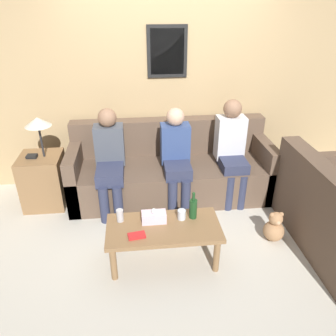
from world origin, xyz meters
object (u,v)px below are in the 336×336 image
at_px(person_middle, 176,154).
at_px(person_right, 232,147).
at_px(coffee_table, 164,231).
at_px(couch_main, 171,171).
at_px(teddy_bear, 274,228).
at_px(wine_bottle, 193,208).
at_px(drinking_glass, 182,215).
at_px(person_left, 110,157).

bearing_deg(person_middle, person_right, 4.21).
xyz_separation_m(coffee_table, person_right, (0.93, 1.08, 0.33)).
height_order(couch_main, teddy_bear, couch_main).
bearing_deg(wine_bottle, teddy_bear, 3.80).
bearing_deg(person_right, drinking_glass, -127.38).
height_order(coffee_table, drinking_glass, drinking_glass).
bearing_deg(wine_bottle, person_middle, 92.76).
bearing_deg(coffee_table, person_middle, 76.32).
height_order(drinking_glass, teddy_bear, drinking_glass).
height_order(couch_main, person_left, person_left).
distance_m(drinking_glass, person_middle, 0.95).
xyz_separation_m(drinking_glass, person_left, (-0.71, 0.94, 0.19)).
bearing_deg(teddy_bear, wine_bottle, -176.20).
bearing_deg(teddy_bear, person_right, 105.14).
bearing_deg(couch_main, person_left, -165.54).
height_order(person_middle, teddy_bear, person_middle).
bearing_deg(drinking_glass, couch_main, 88.62).
xyz_separation_m(couch_main, wine_bottle, (0.08, -1.12, 0.19)).
xyz_separation_m(person_middle, teddy_bear, (0.92, -0.86, -0.49)).
height_order(couch_main, drinking_glass, couch_main).
relative_size(wine_bottle, person_right, 0.22).
bearing_deg(person_middle, drinking_glass, -94.13).
xyz_separation_m(drinking_glass, person_middle, (0.07, 0.93, 0.19)).
height_order(couch_main, person_middle, person_middle).
relative_size(couch_main, coffee_table, 2.33).
bearing_deg(wine_bottle, person_right, 56.70).
xyz_separation_m(wine_bottle, person_right, (0.63, 0.97, 0.17)).
bearing_deg(person_right, couch_main, 168.11).
bearing_deg(person_right, teddy_bear, -74.86).
bearing_deg(person_middle, couch_main, 101.18).
distance_m(couch_main, wine_bottle, 1.14).
bearing_deg(coffee_table, person_right, 49.21).
bearing_deg(drinking_glass, person_right, 52.62).
distance_m(person_left, person_middle, 0.77).
bearing_deg(couch_main, wine_bottle, -85.70).
bearing_deg(person_right, person_middle, -175.79).
height_order(person_middle, person_right, person_right).
distance_m(person_left, person_right, 1.45).
xyz_separation_m(wine_bottle, teddy_bear, (0.88, 0.06, -0.36)).
relative_size(wine_bottle, teddy_bear, 0.81).
distance_m(coffee_table, teddy_bear, 1.20).
bearing_deg(drinking_glass, teddy_bear, 3.95).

